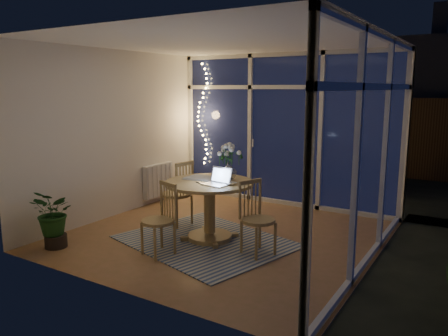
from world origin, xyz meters
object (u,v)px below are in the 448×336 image
(dining_table, at_px, (210,211))
(chair_front, at_px, (158,219))
(potted_plant, at_px, (54,219))
(chair_right, at_px, (258,218))
(chair_left, at_px, (177,193))
(flower_vase, at_px, (228,172))
(laptop, at_px, (215,176))

(dining_table, relative_size, chair_front, 1.30)
(dining_table, relative_size, potted_plant, 1.54)
(chair_right, xyz_separation_m, chair_front, (-1.04, -0.64, -0.01))
(chair_left, distance_m, flower_vase, 1.00)
(dining_table, bearing_deg, chair_right, -10.30)
(dining_table, height_order, chair_left, chair_left)
(chair_right, bearing_deg, potted_plant, 139.53)
(chair_right, bearing_deg, chair_left, 98.55)
(dining_table, xyz_separation_m, chair_front, (-0.23, -0.78, 0.05))
(laptop, bearing_deg, potted_plant, -138.03)
(chair_left, xyz_separation_m, chair_front, (0.54, -1.06, -0.04))
(potted_plant, bearing_deg, chair_left, 64.19)
(dining_table, relative_size, laptop, 3.67)
(flower_vase, distance_m, potted_plant, 2.32)
(dining_table, distance_m, chair_front, 0.82)
(chair_front, distance_m, laptop, 0.90)
(chair_left, relative_size, flower_vase, 4.70)
(potted_plant, bearing_deg, chair_right, 25.85)
(dining_table, distance_m, chair_right, 0.82)
(flower_vase, bearing_deg, laptop, -83.21)
(chair_right, distance_m, potted_plant, 2.59)
(laptop, bearing_deg, flower_vase, 105.03)
(dining_table, relative_size, chair_left, 1.19)
(flower_vase, relative_size, potted_plant, 0.28)
(chair_left, bearing_deg, chair_front, 34.43)
(dining_table, distance_m, potted_plant, 1.99)
(chair_front, bearing_deg, potted_plant, -143.06)
(chair_front, bearing_deg, laptop, 73.48)
(chair_left, xyz_separation_m, flower_vase, (0.91, -0.02, 0.41))
(chair_right, bearing_deg, laptop, 112.73)
(chair_front, bearing_deg, dining_table, 89.66)
(dining_table, xyz_separation_m, flower_vase, (0.14, 0.26, 0.51))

